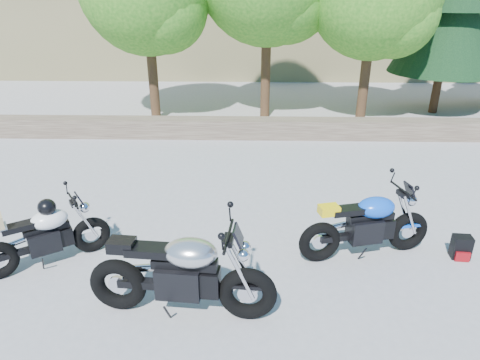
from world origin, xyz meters
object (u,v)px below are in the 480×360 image
silver_bike (182,275)px  backpack (461,248)px  white_bike (43,234)px  blue_bike (367,225)px

silver_bike → backpack: 4.07m
white_bike → blue_bike: (4.55, 0.35, 0.00)m
white_bike → backpack: size_ratio=4.46×
blue_bike → backpack: 1.42m
white_bike → backpack: bearing=-31.0°
silver_bike → blue_bike: silver_bike is taller
white_bike → silver_bike: bearing=-58.7°
white_bike → blue_bike: size_ratio=0.79×
silver_bike → backpack: size_ratio=6.45×
silver_bike → white_bike: (-2.08, 0.96, -0.06)m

